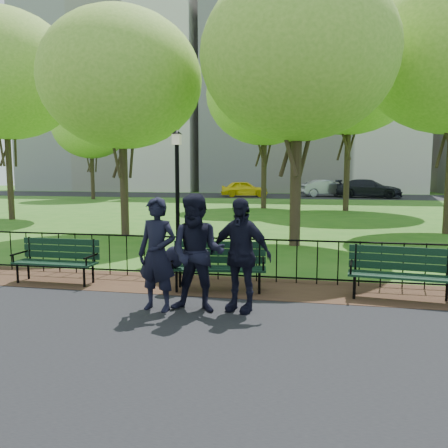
% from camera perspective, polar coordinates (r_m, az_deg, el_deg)
% --- Properties ---
extents(ground, '(120.00, 120.00, 0.00)m').
position_cam_1_polar(ground, '(7.29, -5.62, -11.00)').
color(ground, '#2D651A').
extents(asphalt_path, '(60.00, 9.20, 0.01)m').
position_cam_1_polar(asphalt_path, '(4.41, -19.52, -23.76)').
color(asphalt_path, black).
rests_on(asphalt_path, ground).
extents(dirt_strip, '(60.00, 1.60, 0.01)m').
position_cam_1_polar(dirt_strip, '(8.67, -2.76, -7.98)').
color(dirt_strip, '#322014').
rests_on(dirt_strip, ground).
extents(far_street, '(70.00, 9.00, 0.01)m').
position_cam_1_polar(far_street, '(41.75, 8.24, 3.64)').
color(far_street, black).
rests_on(far_street, ground).
extents(iron_fence, '(24.06, 0.06, 1.00)m').
position_cam_1_polar(iron_fence, '(9.04, -2.03, -4.21)').
color(iron_fence, black).
rests_on(iron_fence, ground).
extents(apartment_west, '(22.00, 15.00, 26.00)m').
position_cam_1_polar(apartment_west, '(60.65, -13.09, 16.81)').
color(apartment_west, white).
rests_on(apartment_west, ground).
extents(apartment_mid, '(24.00, 15.00, 30.00)m').
position_cam_1_polar(apartment_mid, '(56.12, 11.37, 19.78)').
color(apartment_mid, beige).
rests_on(apartment_mid, ground).
extents(park_bench_main, '(1.90, 0.73, 1.00)m').
position_cam_1_polar(park_bench_main, '(8.19, -2.86, -4.62)').
color(park_bench_main, black).
rests_on(park_bench_main, ground).
extents(park_bench_left_a, '(1.70, 0.56, 0.96)m').
position_cam_1_polar(park_bench_left_a, '(9.43, -20.92, -3.90)').
color(park_bench_left_a, black).
rests_on(park_bench_left_a, ground).
extents(park_bench_right_a, '(1.80, 0.75, 0.99)m').
position_cam_1_polar(park_bench_right_a, '(8.24, 22.08, -5.30)').
color(park_bench_right_a, black).
rests_on(park_bench_right_a, ground).
extents(lamppost, '(0.30, 0.30, 3.31)m').
position_cam_1_polar(lamppost, '(11.56, -6.12, 4.66)').
color(lamppost, black).
rests_on(lamppost, ground).
extents(tree_near_w, '(5.57, 5.57, 7.76)m').
position_cam_1_polar(tree_near_w, '(16.22, -13.27, 17.84)').
color(tree_near_w, '#2D2116').
rests_on(tree_near_w, ground).
extents(tree_near_e, '(5.75, 5.75, 8.02)m').
position_cam_1_polar(tree_near_e, '(13.78, 9.65, 20.70)').
color(tree_near_e, '#2D2116').
rests_on(tree_near_e, ground).
extents(tree_mid_w, '(6.88, 6.88, 9.59)m').
position_cam_1_polar(tree_mid_w, '(23.45, -26.81, 16.96)').
color(tree_mid_w, '#2D2116').
rests_on(tree_mid_w, ground).
extents(tree_far_c, '(7.11, 7.11, 9.91)m').
position_cam_1_polar(tree_far_c, '(27.65, 5.34, 16.43)').
color(tree_far_c, '#2D2116').
rests_on(tree_far_c, ground).
extents(tree_far_e, '(8.01, 8.01, 11.17)m').
position_cam_1_polar(tree_far_e, '(26.94, 16.14, 18.35)').
color(tree_far_e, '#2D2116').
rests_on(tree_far_e, ground).
extents(tree_far_w, '(6.18, 6.18, 8.62)m').
position_cam_1_polar(tree_far_w, '(38.24, -17.01, 12.10)').
color(tree_far_w, '#2D2116').
rests_on(tree_far_w, ground).
extents(person_left, '(0.73, 0.55, 1.82)m').
position_cam_1_polar(person_left, '(7.05, -8.71, -3.92)').
color(person_left, black).
rests_on(person_left, asphalt_path).
extents(person_mid, '(0.92, 0.49, 1.87)m').
position_cam_1_polar(person_mid, '(6.90, -3.49, -3.86)').
color(person_mid, black).
rests_on(person_mid, asphalt_path).
extents(person_right, '(1.15, 0.73, 1.82)m').
position_cam_1_polar(person_right, '(6.95, 2.09, -4.02)').
color(person_right, black).
rests_on(person_right, asphalt_path).
extents(taxi, '(4.55, 2.58, 1.46)m').
position_cam_1_polar(taxi, '(39.87, 2.68, 4.61)').
color(taxi, yellow).
rests_on(taxi, far_street).
extents(sedan_silver, '(4.95, 3.06, 1.54)m').
position_cam_1_polar(sedan_silver, '(41.46, 13.12, 4.58)').
color(sedan_silver, '#95979B').
rests_on(sedan_silver, far_street).
extents(sedan_dark, '(5.91, 3.35, 1.61)m').
position_cam_1_polar(sedan_dark, '(40.36, 18.39, 4.41)').
color(sedan_dark, black).
rests_on(sedan_dark, far_street).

